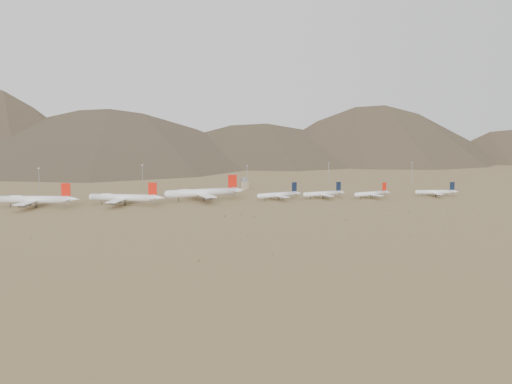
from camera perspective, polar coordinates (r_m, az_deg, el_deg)
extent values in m
plane|color=#97794E|center=(465.54, -2.50, -1.49)|extent=(3000.00, 3000.00, 0.00)
cylinder|color=white|center=(491.87, -21.29, -0.70)|extent=(56.57, 17.61, 5.85)
sphere|color=white|center=(503.70, -24.26, -0.67)|extent=(5.73, 5.73, 5.73)
cone|color=white|center=(480.21, -17.82, -0.68)|extent=(11.07, 7.29, 5.26)
cube|color=white|center=(492.43, -21.41, -0.80)|extent=(19.75, 52.63, 0.73)
cube|color=white|center=(481.74, -18.33, -0.66)|extent=(9.12, 20.35, 0.35)
cube|color=red|center=(481.23, -18.49, 0.23)|extent=(7.31, 2.06, 10.38)
cylinder|color=black|center=(500.64, -23.35, -1.24)|extent=(0.38, 0.38, 3.96)
cylinder|color=black|center=(493.40, -21.08, -1.24)|extent=(0.47, 0.47, 3.96)
cylinder|color=black|center=(490.74, -21.21, -1.29)|extent=(0.47, 0.47, 3.96)
ellipsoid|color=white|center=(497.66, -22.86, -0.50)|extent=(18.63, 8.09, 3.51)
cylinder|color=slate|center=(502.07, -20.94, -0.80)|extent=(6.09, 3.76, 2.63)
cylinder|color=slate|center=(483.20, -21.89, -1.13)|extent=(6.09, 3.76, 2.63)
cylinder|color=slate|center=(510.61, -20.53, -0.66)|extent=(6.09, 3.76, 2.63)
cylinder|color=slate|center=(474.76, -22.34, -1.29)|extent=(6.09, 3.76, 2.63)
cylinder|color=white|center=(484.52, -13.11, -0.54)|extent=(53.66, 22.48, 5.65)
sphere|color=white|center=(495.01, -16.06, -0.48)|extent=(5.53, 5.53, 5.53)
cone|color=white|center=(474.30, -9.67, -0.57)|extent=(10.93, 7.91, 5.08)
cube|color=white|center=(485.02, -13.23, -0.64)|extent=(23.99, 50.31, 0.71)
cube|color=white|center=(475.63, -10.17, -0.54)|extent=(10.63, 19.62, 0.34)
cube|color=red|center=(475.09, -10.31, 0.33)|extent=(6.91, 2.71, 10.02)
cylinder|color=black|center=(492.34, -15.18, -1.04)|extent=(0.36, 0.36, 3.83)
cylinder|color=black|center=(486.05, -12.92, -1.08)|extent=(0.46, 0.46, 3.83)
cylinder|color=black|center=(483.45, -13.04, -1.12)|extent=(0.46, 0.46, 3.83)
ellipsoid|color=white|center=(489.62, -14.67, -0.33)|extent=(17.93, 9.50, 3.39)
cylinder|color=slate|center=(494.46, -12.81, -0.65)|extent=(5.99, 4.12, 2.54)
cylinder|color=slate|center=(475.97, -13.66, -0.96)|extent=(5.99, 4.12, 2.54)
cylinder|color=slate|center=(502.82, -12.44, -0.51)|extent=(5.99, 4.12, 2.54)
cylinder|color=slate|center=(467.69, -14.07, -1.11)|extent=(5.99, 4.12, 2.54)
cylinder|color=white|center=(501.17, -5.40, -0.05)|extent=(61.61, 20.13, 6.38)
sphere|color=white|center=(492.69, -8.82, -0.22)|extent=(6.25, 6.25, 6.25)
cone|color=white|center=(512.64, -1.72, 0.19)|extent=(12.13, 8.10, 5.74)
cube|color=white|center=(500.91, -5.54, -0.16)|extent=(22.38, 57.38, 0.80)
cube|color=white|center=(510.85, -2.24, 0.19)|extent=(10.26, 22.21, 0.38)
cube|color=red|center=(509.51, -2.37, 1.10)|extent=(7.95, 2.37, 11.32)
cylinder|color=black|center=(495.73, -7.77, -0.78)|extent=(0.41, 0.41, 4.32)
cylinder|color=black|center=(503.72, -5.32, -0.62)|extent=(0.51, 0.51, 4.32)
cylinder|color=black|center=(500.72, -5.21, -0.67)|extent=(0.51, 0.51, 4.32)
ellipsoid|color=white|center=(496.32, -7.17, 0.07)|extent=(20.33, 9.12, 3.83)
cylinder|color=slate|center=(511.82, -5.92, -0.19)|extent=(6.66, 4.19, 2.87)
cylinder|color=slate|center=(490.42, -5.13, -0.50)|extent=(6.66, 4.19, 2.87)
cylinder|color=slate|center=(521.49, -6.25, -0.06)|extent=(6.66, 4.19, 2.87)
cylinder|color=slate|center=(480.82, -4.75, -0.64)|extent=(6.66, 4.19, 2.87)
cylinder|color=white|center=(504.70, 2.19, -0.27)|extent=(37.18, 16.51, 4.12)
sphere|color=white|center=(495.04, 0.33, -0.41)|extent=(4.04, 4.04, 4.04)
cone|color=white|center=(516.10, 4.20, -0.09)|extent=(7.68, 5.77, 3.71)
cube|color=white|center=(504.38, 2.12, -0.35)|extent=(16.55, 32.71, 0.52)
cube|color=white|center=(514.42, 3.92, -0.10)|extent=(7.33, 12.80, 0.25)
cube|color=black|center=(513.33, 3.85, 0.53)|extent=(4.78, 1.99, 8.14)
cylinder|color=black|center=(498.33, 0.89, -0.76)|extent=(0.43, 0.43, 2.82)
cylinder|color=black|center=(506.41, 2.20, -0.64)|extent=(0.54, 0.54, 2.82)
cylinder|color=black|center=(504.68, 2.33, -0.67)|extent=(0.54, 0.54, 2.82)
cylinder|color=slate|center=(512.22, 1.58, -0.35)|extent=(4.20, 3.01, 1.86)
cylinder|color=slate|center=(496.85, 2.67, -0.58)|extent=(4.20, 3.01, 1.86)
cylinder|color=white|center=(517.41, 6.68, -0.15)|extent=(36.45, 13.34, 3.98)
sphere|color=white|center=(508.03, 4.93, -0.26)|extent=(3.90, 3.90, 3.90)
cone|color=white|center=(528.44, 8.58, 0.00)|extent=(7.30, 5.17, 3.58)
cube|color=white|center=(517.10, 6.61, -0.22)|extent=(13.80, 31.87, 0.50)
cube|color=white|center=(526.81, 8.31, -0.01)|extent=(6.28, 12.39, 0.24)
cube|color=black|center=(525.77, 8.25, 0.58)|extent=(4.70, 1.58, 7.86)
cylinder|color=black|center=(511.22, 5.46, -0.60)|extent=(0.42, 0.42, 2.72)
cylinder|color=black|center=(519.05, 6.69, -0.50)|extent=(0.52, 0.52, 2.72)
cylinder|color=black|center=(517.38, 6.81, -0.53)|extent=(0.52, 0.52, 2.72)
cylinder|color=slate|center=(524.66, 6.11, -0.22)|extent=(4.01, 2.68, 1.79)
cylinder|color=slate|center=(509.83, 7.13, -0.45)|extent=(4.01, 2.68, 1.79)
cylinder|color=white|center=(526.32, 11.42, -0.16)|extent=(33.71, 15.23, 3.74)
sphere|color=white|center=(515.13, 9.98, -0.28)|extent=(3.67, 3.67, 3.67)
cone|color=white|center=(539.20, 12.96, 0.00)|extent=(6.98, 5.28, 3.37)
cube|color=white|center=(525.94, 11.36, -0.22)|extent=(15.23, 29.68, 0.47)
cube|color=white|center=(537.32, 12.75, 0.00)|extent=(6.73, 11.62, 0.22)
cube|color=red|center=(536.26, 12.71, 0.54)|extent=(4.33, 1.84, 7.39)
cylinder|color=black|center=(518.85, 10.41, -0.58)|extent=(0.39, 0.39, 2.56)
cylinder|color=black|center=(527.86, 11.40, -0.48)|extent=(0.49, 0.49, 2.56)
cylinder|color=black|center=(526.47, 11.54, -0.50)|extent=(0.49, 0.49, 2.56)
cylinder|color=slate|center=(532.23, 10.77, -0.22)|extent=(3.82, 2.76, 1.68)
cylinder|color=slate|center=(519.93, 11.96, -0.42)|extent=(3.82, 2.76, 1.68)
cylinder|color=white|center=(553.45, 17.48, 0.00)|extent=(34.61, 8.15, 3.74)
sphere|color=white|center=(547.74, 15.79, -0.01)|extent=(3.66, 3.66, 3.66)
cone|color=white|center=(560.37, 19.33, 0.04)|extent=(6.58, 4.14, 3.36)
cube|color=white|center=(553.28, 17.41, -0.05)|extent=(9.27, 29.96, 0.47)
cube|color=white|center=(559.33, 19.07, 0.05)|extent=(4.52, 11.51, 0.22)
cube|color=black|center=(558.51, 19.03, 0.58)|extent=(4.48, 0.91, 7.37)
cylinder|color=black|center=(549.78, 16.29, -0.33)|extent=(0.39, 0.39, 2.56)
cylinder|color=black|center=(554.93, 17.51, -0.31)|extent=(0.49, 0.49, 2.56)
cylinder|color=black|center=(553.20, 17.57, -0.33)|extent=(0.49, 0.49, 2.56)
cylinder|color=slate|center=(561.09, 17.12, -0.05)|extent=(3.63, 2.11, 1.68)
cylinder|color=slate|center=(545.71, 17.71, -0.26)|extent=(3.63, 2.11, 1.68)
cube|color=gray|center=(587.11, -1.17, 0.67)|extent=(8.00, 8.00, 8.00)
cube|color=slate|center=(586.49, -1.17, 1.25)|extent=(6.00, 6.00, 4.00)
cylinder|color=gray|center=(581.16, -20.86, 0.99)|extent=(0.50, 0.50, 25.00)
cube|color=gray|center=(580.07, -20.92, 2.24)|extent=(2.00, 0.60, 0.80)
cylinder|color=gray|center=(594.82, -11.28, 1.44)|extent=(0.50, 0.50, 25.00)
cube|color=gray|center=(593.75, -11.31, 2.67)|extent=(2.00, 0.60, 0.80)
cylinder|color=gray|center=(572.76, -0.89, 1.36)|extent=(0.50, 0.50, 25.00)
cube|color=gray|center=(571.65, -0.90, 2.64)|extent=(2.00, 0.60, 0.80)
cylinder|color=gray|center=(619.10, 7.26, 1.73)|extent=(0.50, 0.50, 25.00)
cube|color=gray|center=(618.07, 7.28, 2.91)|extent=(2.00, 0.60, 0.80)
cylinder|color=gray|center=(643.15, 15.31, 1.73)|extent=(0.50, 0.50, 25.00)
cube|color=gray|center=(642.16, 15.35, 2.87)|extent=(2.00, 0.60, 0.80)
ellipsoid|color=brown|center=(418.83, -3.13, -2.38)|extent=(1.07, 1.07, 0.92)
ellipsoid|color=brown|center=(334.17, -0.16, -4.82)|extent=(0.74, 0.74, 0.38)
ellipsoid|color=brown|center=(424.10, -1.52, -2.30)|extent=(0.62, 0.62, 0.39)
ellipsoid|color=brown|center=(298.45, 1.65, -6.26)|extent=(0.75, 0.75, 0.41)
ellipsoid|color=brown|center=(405.50, 8.98, -2.79)|extent=(1.03, 1.03, 0.70)
ellipsoid|color=brown|center=(357.07, 15.21, -4.29)|extent=(0.81, 0.81, 0.52)
ellipsoid|color=brown|center=(455.28, 18.59, -2.01)|extent=(0.75, 0.75, 0.50)
ellipsoid|color=brown|center=(417.14, -0.10, -2.42)|extent=(0.93, 0.93, 0.83)
ellipsoid|color=brown|center=(347.24, -0.84, -4.36)|extent=(0.69, 0.69, 0.52)
ellipsoid|color=brown|center=(355.50, 9.57, -4.20)|extent=(0.51, 0.51, 0.35)
ellipsoid|color=brown|center=(336.62, -22.61, -5.28)|extent=(0.67, 0.67, 0.36)
ellipsoid|color=brown|center=(429.91, 7.90, -2.23)|extent=(0.65, 0.65, 0.46)
ellipsoid|color=brown|center=(398.40, 14.32, -3.12)|extent=(0.52, 0.52, 0.33)
ellipsoid|color=brown|center=(352.16, -12.85, -4.39)|extent=(0.66, 0.66, 0.40)
ellipsoid|color=brown|center=(361.62, -21.52, -4.41)|extent=(0.75, 0.75, 0.39)
ellipsoid|color=brown|center=(344.65, -2.98, -4.47)|extent=(0.76, 0.76, 0.40)
ellipsoid|color=brown|center=(455.57, 15.03, -1.87)|extent=(0.86, 0.86, 0.70)
ellipsoid|color=brown|center=(455.98, 13.19, -1.82)|extent=(0.67, 0.67, 0.55)
ellipsoid|color=brown|center=(438.81, 22.20, -2.49)|extent=(1.05, 1.05, 0.54)
ellipsoid|color=brown|center=(444.36, -23.05, -2.43)|extent=(0.75, 0.75, 0.43)
ellipsoid|color=brown|center=(454.98, 21.43, -2.14)|extent=(0.72, 0.72, 0.47)
ellipsoid|color=brown|center=(395.75, 18.29, -3.31)|extent=(0.73, 0.73, 0.49)
ellipsoid|color=brown|center=(489.17, 16.31, -1.32)|extent=(0.91, 0.91, 0.68)
ellipsoid|color=brown|center=(424.85, -1.47, -2.27)|extent=(0.77, 0.77, 0.58)
ellipsoid|color=brown|center=(286.72, -5.76, -6.80)|extent=(0.96, 0.96, 0.81)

